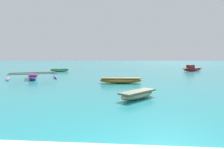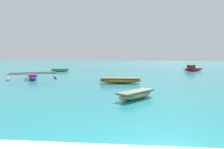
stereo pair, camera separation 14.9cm
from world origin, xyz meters
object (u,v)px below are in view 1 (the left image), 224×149
moored_boat_1 (60,70)px  moored_boat_4 (121,80)px  moored_boat_3 (138,94)px  moored_boat_2 (192,69)px  moored_boat_0 (33,76)px

moored_boat_1 → moored_boat_4: 14.23m
moored_boat_3 → moored_boat_4: 5.51m
moored_boat_2 → moored_boat_3: (-8.29, -19.34, -0.10)m
moored_boat_0 → moored_boat_3: (8.72, -7.65, -0.05)m
moored_boat_3 → moored_boat_1: bearing=67.0°
moored_boat_2 → moored_boat_4: moored_boat_2 is taller
moored_boat_0 → moored_boat_1: moored_boat_0 is taller
moored_boat_1 → moored_boat_3: size_ratio=1.17×
moored_boat_2 → moored_boat_4: size_ratio=1.09×
moored_boat_0 → moored_boat_3: moored_boat_0 is taller
moored_boat_0 → moored_boat_3: bearing=20.8°
moored_boat_1 → moored_boat_3: bearing=-84.5°
moored_boat_0 → moored_boat_3: 11.60m
moored_boat_2 → moored_boat_3: size_ratio=1.56×
moored_boat_1 → moored_boat_2: (17.84, 2.55, 0.09)m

